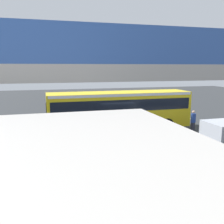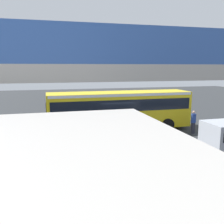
{
  "view_description": "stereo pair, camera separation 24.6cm",
  "coord_description": "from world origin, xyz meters",
  "views": [
    {
      "loc": [
        5.31,
        18.76,
        5.13
      ],
      "look_at": [
        0.17,
        0.07,
        1.6
      ],
      "focal_mm": 39.68,
      "sensor_mm": 36.0,
      "label": 1
    },
    {
      "loc": [
        5.07,
        18.83,
        5.13
      ],
      "look_at": [
        0.17,
        0.07,
        1.6
      ],
      "focal_mm": 39.68,
      "sensor_mm": 36.0,
      "label": 2
    }
  ],
  "objects": [
    {
      "name": "ground",
      "position": [
        0.0,
        0.0,
        0.0
      ],
      "size": [
        80.0,
        80.0,
        0.0
      ],
      "primitive_type": "plane",
      "color": "#2D3033"
    },
    {
      "name": "city_bus",
      "position": [
        -0.54,
        -0.16,
        1.88
      ],
      "size": [
        11.54,
        2.85,
        3.15
      ],
      "color": "yellow",
      "rests_on": "ground"
    },
    {
      "name": "pedestrian",
      "position": [
        -5.85,
        2.19,
        0.89
      ],
      "size": [
        0.38,
        0.38,
        1.79
      ],
      "color": "#2D2D38",
      "rests_on": "ground"
    },
    {
      "name": "lane_dash_leftmost",
      "position": [
        -8.0,
        -2.65,
        0.0
      ],
      "size": [
        2.0,
        0.2,
        0.01
      ],
      "primitive_type": "cube",
      "color": "silver",
      "rests_on": "ground"
    },
    {
      "name": "lane_dash_left",
      "position": [
        -4.0,
        -2.65,
        0.0
      ],
      "size": [
        2.0,
        0.2,
        0.01
      ],
      "primitive_type": "cube",
      "color": "silver",
      "rests_on": "ground"
    },
    {
      "name": "lane_dash_centre",
      "position": [
        0.0,
        -2.65,
        0.0
      ],
      "size": [
        2.0,
        0.2,
        0.01
      ],
      "primitive_type": "cube",
      "color": "silver",
      "rests_on": "ground"
    },
    {
      "name": "lane_dash_right",
      "position": [
        4.0,
        -2.65,
        0.0
      ],
      "size": [
        2.0,
        0.2,
        0.01
      ],
      "primitive_type": "cube",
      "color": "silver",
      "rests_on": "ground"
    },
    {
      "name": "lane_dash_rightmost",
      "position": [
        8.0,
        -2.65,
        0.0
      ],
      "size": [
        2.0,
        0.2,
        0.01
      ],
      "primitive_type": "cube",
      "color": "silver",
      "rests_on": "ground"
    },
    {
      "name": "pedestrian_overpass",
      "position": [
        0.0,
        10.67,
        4.65
      ],
      "size": [
        29.31,
        2.6,
        6.31
      ],
      "color": "#B2ADA5",
      "rests_on": "ground"
    }
  ]
}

